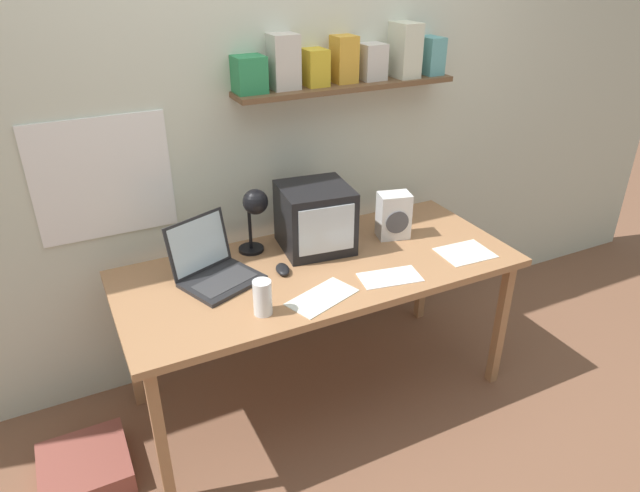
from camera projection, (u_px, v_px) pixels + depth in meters
ground_plane at (320, 390)px, 2.96m from camera, size 12.00×12.00×0.00m
back_wall at (274, 118)px, 2.76m from camera, size 5.60×0.24×2.60m
corner_desk at (320, 276)px, 2.64m from camera, size 1.83×0.79×0.75m
crt_monitor at (315, 218)px, 2.70m from camera, size 0.36×0.36×0.31m
laptop at (212, 265)px, 2.48m from camera, size 0.40×0.39×0.26m
desk_lamp at (255, 208)px, 2.59m from camera, size 0.13×0.19×0.34m
juice_glass at (263, 299)px, 2.24m from camera, size 0.08×0.08×0.15m
space_heater at (394, 216)px, 2.82m from camera, size 0.18×0.14×0.23m
computer_mouse at (283, 269)px, 2.55m from camera, size 0.08×0.12×0.03m
loose_paper_near_monitor at (322, 297)px, 2.37m from camera, size 0.33×0.25×0.00m
open_notebook at (465, 253)px, 2.72m from camera, size 0.25×0.21×0.00m
printed_handout at (390, 277)px, 2.51m from camera, size 0.29×0.19×0.00m
floor_cushion at (85, 467)px, 2.46m from camera, size 0.37×0.37×0.10m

